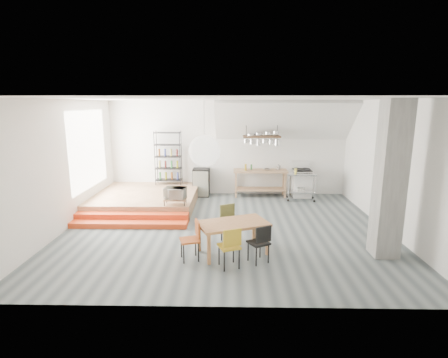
{
  "coord_description": "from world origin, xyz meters",
  "views": [
    {
      "loc": [
        0.12,
        -8.38,
        3.1
      ],
      "look_at": [
        -0.07,
        0.8,
        1.1
      ],
      "focal_mm": 28.0,
      "sensor_mm": 36.0,
      "label": 1
    }
  ],
  "objects_px": {
    "dining_table": "(233,226)",
    "mini_fridge": "(201,182)",
    "rolling_cart": "(301,183)",
    "stove": "(302,183)"
  },
  "relations": [
    {
      "from": "rolling_cart",
      "to": "mini_fridge",
      "type": "distance_m",
      "value": 3.34
    },
    {
      "from": "dining_table",
      "to": "rolling_cart",
      "type": "relative_size",
      "value": 1.71
    },
    {
      "from": "dining_table",
      "to": "stove",
      "type": "bearing_deg",
      "value": 41.69
    },
    {
      "from": "stove",
      "to": "mini_fridge",
      "type": "bearing_deg",
      "value": 179.26
    },
    {
      "from": "stove",
      "to": "rolling_cart",
      "type": "relative_size",
      "value": 1.24
    },
    {
      "from": "rolling_cart",
      "to": "mini_fridge",
      "type": "bearing_deg",
      "value": 177.29
    },
    {
      "from": "stove",
      "to": "mini_fridge",
      "type": "relative_size",
      "value": 1.26
    },
    {
      "from": "dining_table",
      "to": "mini_fridge",
      "type": "bearing_deg",
      "value": 81.22
    },
    {
      "from": "stove",
      "to": "dining_table",
      "type": "relative_size",
      "value": 0.73
    },
    {
      "from": "dining_table",
      "to": "mini_fridge",
      "type": "xyz_separation_m",
      "value": [
        -1.06,
        4.68,
        -0.14
      ]
    }
  ]
}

